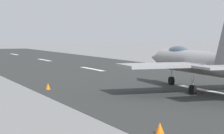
% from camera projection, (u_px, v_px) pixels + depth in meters
% --- Properties ---
extents(ground_plane, '(400.00, 400.00, 0.00)m').
position_uv_depth(ground_plane, '(204.00, 90.00, 38.30)').
color(ground_plane, slate).
extents(runway_strip, '(240.00, 26.00, 0.02)m').
position_uv_depth(runway_strip, '(204.00, 90.00, 38.28)').
color(runway_strip, '#2D2E2D').
rests_on(runway_strip, ground).
extents(fighter_jet, '(17.84, 14.17, 5.61)m').
position_uv_depth(fighter_jet, '(199.00, 62.00, 37.58)').
color(fighter_jet, gray).
rests_on(fighter_jet, ground).
extents(crew_person, '(0.45, 0.64, 1.57)m').
position_uv_depth(crew_person, '(208.00, 67.00, 55.08)').
color(crew_person, '#1E2338').
rests_on(crew_person, ground).
extents(marker_cone_near, '(0.44, 0.44, 0.55)m').
position_uv_depth(marker_cone_near, '(160.00, 128.00, 21.35)').
color(marker_cone_near, orange).
rests_on(marker_cone_near, ground).
extents(marker_cone_mid, '(0.44, 0.44, 0.55)m').
position_uv_depth(marker_cone_mid, '(48.00, 86.00, 38.65)').
color(marker_cone_mid, orange).
rests_on(marker_cone_mid, ground).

